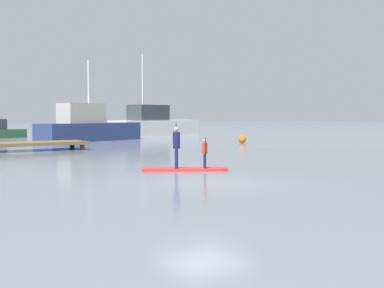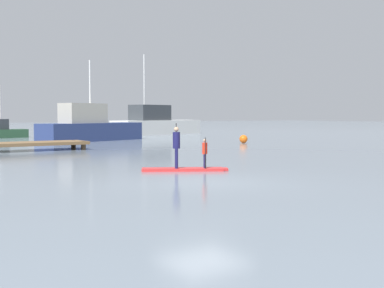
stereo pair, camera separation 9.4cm
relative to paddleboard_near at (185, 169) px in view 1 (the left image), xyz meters
name	(u,v)px [view 1 (the left image)]	position (x,y,z in m)	size (l,w,h in m)	color
ground_plane	(203,182)	(-1.28, -2.97, -0.05)	(240.00, 240.00, 0.00)	slate
paddleboard_near	(185,169)	(0.00, 0.00, 0.00)	(3.00, 2.07, 0.10)	red
paddler_adult	(176,144)	(-0.25, 0.16, 0.91)	(0.36, 0.43, 1.63)	#19194C
paddler_child_solo	(205,152)	(0.64, -0.38, 0.65)	(0.26, 0.34, 1.12)	#19194C
fishing_boat_white_large	(154,124)	(15.99, 29.94, 1.05)	(10.91, 5.52, 7.94)	silver
motor_boat_small_navy	(88,127)	(5.59, 22.11, 0.99)	(9.21, 4.96, 6.24)	navy
mooring_buoy_mid	(242,139)	(13.56, 13.09, 0.24)	(0.59, 0.59, 0.59)	orange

